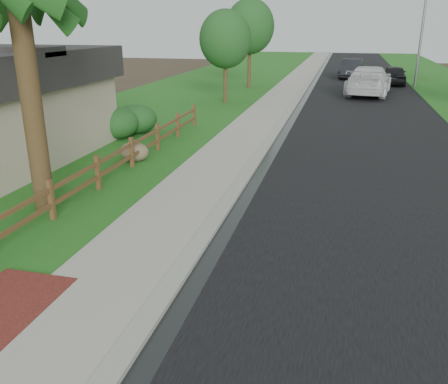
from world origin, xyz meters
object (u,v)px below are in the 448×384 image
(white_suv, at_px, (369,80))
(streetlight, at_px, (421,16))
(ranch_fence, at_px, (116,160))
(dark_car_mid, at_px, (394,75))

(white_suv, distance_m, streetlight, 7.76)
(ranch_fence, distance_m, white_suv, 23.36)
(ranch_fence, height_order, streetlight, streetlight)
(white_suv, xyz_separation_m, streetlight, (3.58, 5.43, 4.25))
(ranch_fence, distance_m, streetlight, 30.11)
(ranch_fence, height_order, white_suv, white_suv)
(ranch_fence, bearing_deg, white_suv, 68.54)
(white_suv, relative_size, streetlight, 0.74)
(dark_car_mid, relative_size, streetlight, 0.49)
(dark_car_mid, xyz_separation_m, streetlight, (1.33, -1.40, 4.47))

